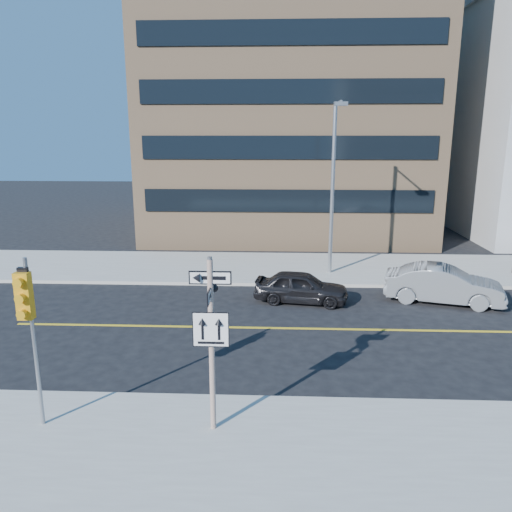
{
  "coord_description": "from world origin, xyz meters",
  "views": [
    {
      "loc": [
        1.42,
        -12.66,
        6.73
      ],
      "look_at": [
        0.7,
        4.0,
        2.64
      ],
      "focal_mm": 35.0,
      "sensor_mm": 36.0,
      "label": 1
    }
  ],
  "objects_px": {
    "traffic_signal": "(27,309)",
    "parked_car_b": "(443,285)",
    "sign_pole": "(211,335)",
    "streetlight_a": "(334,178)",
    "parked_car_a": "(301,287)"
  },
  "relations": [
    {
      "from": "parked_car_b",
      "to": "streetlight_a",
      "type": "xyz_separation_m",
      "value": [
        -4.22,
        3.65,
        3.99
      ]
    },
    {
      "from": "sign_pole",
      "to": "streetlight_a",
      "type": "relative_size",
      "value": 0.51
    },
    {
      "from": "sign_pole",
      "to": "parked_car_b",
      "type": "bearing_deg",
      "value": 49.5
    },
    {
      "from": "traffic_signal",
      "to": "streetlight_a",
      "type": "height_order",
      "value": "streetlight_a"
    },
    {
      "from": "traffic_signal",
      "to": "streetlight_a",
      "type": "relative_size",
      "value": 0.5
    },
    {
      "from": "sign_pole",
      "to": "traffic_signal",
      "type": "xyz_separation_m",
      "value": [
        -4.0,
        -0.15,
        0.59
      ]
    },
    {
      "from": "traffic_signal",
      "to": "parked_car_b",
      "type": "bearing_deg",
      "value": 38.64
    },
    {
      "from": "sign_pole",
      "to": "parked_car_a",
      "type": "height_order",
      "value": "sign_pole"
    },
    {
      "from": "traffic_signal",
      "to": "parked_car_a",
      "type": "height_order",
      "value": "traffic_signal"
    },
    {
      "from": "sign_pole",
      "to": "streetlight_a",
      "type": "xyz_separation_m",
      "value": [
        4.0,
        13.27,
        2.32
      ]
    },
    {
      "from": "sign_pole",
      "to": "parked_car_a",
      "type": "distance_m",
      "value": 9.89
    },
    {
      "from": "traffic_signal",
      "to": "sign_pole",
      "type": "bearing_deg",
      "value": 2.11
    },
    {
      "from": "traffic_signal",
      "to": "streetlight_a",
      "type": "distance_m",
      "value": 15.72
    },
    {
      "from": "parked_car_b",
      "to": "traffic_signal",
      "type": "bearing_deg",
      "value": 144.46
    },
    {
      "from": "parked_car_a",
      "to": "streetlight_a",
      "type": "height_order",
      "value": "streetlight_a"
    }
  ]
}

